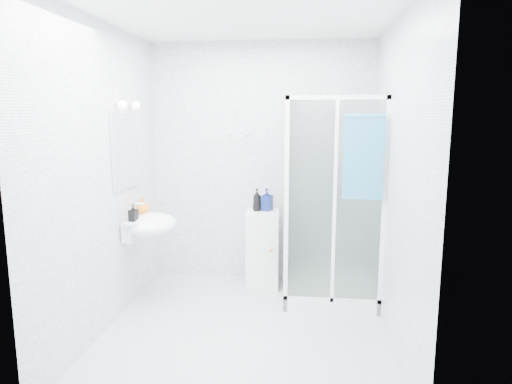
# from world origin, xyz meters

# --- Properties ---
(room) EXTENTS (2.40, 2.60, 2.60)m
(room) POSITION_xyz_m (0.00, 0.00, 1.30)
(room) COLOR white
(room) RESTS_ON ground
(shower_enclosure) EXTENTS (0.90, 0.95, 2.00)m
(shower_enclosure) POSITION_xyz_m (0.67, 0.77, 0.45)
(shower_enclosure) COLOR white
(shower_enclosure) RESTS_ON ground
(wall_basin) EXTENTS (0.46, 0.56, 0.35)m
(wall_basin) POSITION_xyz_m (-0.99, 0.45, 0.80)
(wall_basin) COLOR white
(wall_basin) RESTS_ON ground
(mirror) EXTENTS (0.02, 0.60, 0.70)m
(mirror) POSITION_xyz_m (-1.19, 0.45, 1.50)
(mirror) COLOR white
(mirror) RESTS_ON room
(vanity_lights) EXTENTS (0.10, 0.40, 0.08)m
(vanity_lights) POSITION_xyz_m (-1.14, 0.45, 1.92)
(vanity_lights) COLOR silver
(vanity_lights) RESTS_ON room
(wall_hooks) EXTENTS (0.23, 0.06, 0.03)m
(wall_hooks) POSITION_xyz_m (-0.25, 1.26, 1.62)
(wall_hooks) COLOR silver
(wall_hooks) RESTS_ON room
(storage_cabinet) EXTENTS (0.36, 0.38, 0.83)m
(storage_cabinet) POSITION_xyz_m (0.04, 1.04, 0.41)
(storage_cabinet) COLOR white
(storage_cabinet) RESTS_ON ground
(hand_towel) EXTENTS (0.35, 0.05, 0.74)m
(hand_towel) POSITION_xyz_m (0.98, 0.37, 1.49)
(hand_towel) COLOR teal
(hand_towel) RESTS_ON shower_enclosure
(shampoo_bottle_a) EXTENTS (0.12, 0.12, 0.24)m
(shampoo_bottle_a) POSITION_xyz_m (-0.02, 1.04, 0.95)
(shampoo_bottle_a) COLOR black
(shampoo_bottle_a) RESTS_ON storage_cabinet
(shampoo_bottle_b) EXTENTS (0.13, 0.13, 0.24)m
(shampoo_bottle_b) POSITION_xyz_m (0.08, 1.07, 0.95)
(shampoo_bottle_b) COLOR navy
(shampoo_bottle_b) RESTS_ON storage_cabinet
(soap_dispenser_orange) EXTENTS (0.14, 0.14, 0.17)m
(soap_dispenser_orange) POSITION_xyz_m (-1.11, 0.61, 0.95)
(soap_dispenser_orange) COLOR orange
(soap_dispenser_orange) RESTS_ON wall_basin
(soap_dispenser_black) EXTENTS (0.08, 0.08, 0.16)m
(soap_dispenser_black) POSITION_xyz_m (-1.08, 0.30, 0.94)
(soap_dispenser_black) COLOR black
(soap_dispenser_black) RESTS_ON wall_basin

